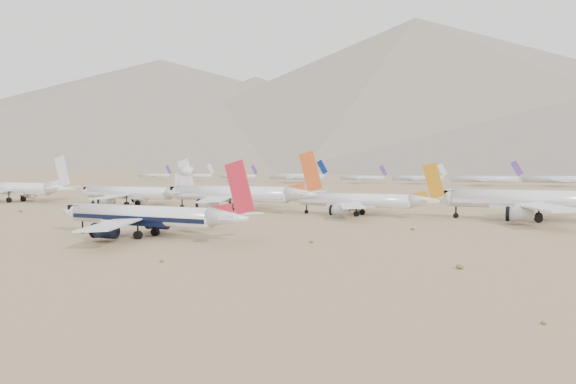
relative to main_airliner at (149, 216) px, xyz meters
The scene contains 10 objects.
ground 11.58m from the main_airliner, 29.30° to the left, with size 7000.00×7000.00×0.00m, color #937855.
main_airliner is the anchor object (origin of this frame).
row2_navy_widebody 101.77m from the main_airliner, 42.60° to the left, with size 56.11×54.87×19.96m.
row2_gold_tail 69.90m from the main_airliner, 67.80° to the left, with size 44.42×43.44×15.82m.
row2_orange_tail 64.88m from the main_airliner, 102.95° to the left, with size 54.26×53.08×19.35m.
row2_white_trijet 87.84m from the main_airliner, 131.34° to the left, with size 48.14×47.05×17.06m.
row2_white_twin 131.91m from the main_airliner, 150.81° to the left, with size 51.54×50.44×18.42m.
distant_storage_row 325.79m from the main_airliner, 77.37° to the left, with size 660.34×61.81×15.67m.
mountain_range 1665.55m from the main_airliner, 87.25° to the left, with size 7354.00×3024.00×470.00m.
desert_scrub 31.56m from the main_airliner, 52.94° to the right, with size 261.14×121.67×0.67m.
Camera 1 is at (64.86, -99.55, 15.67)m, focal length 35.00 mm.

